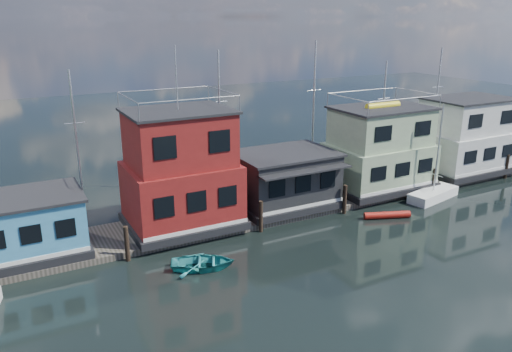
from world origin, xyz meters
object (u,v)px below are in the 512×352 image
dinghy_teal (203,262)px  red_kayak (387,215)px  houseboat_green (379,150)px  houseboat_white (465,137)px  houseboat_red (181,172)px  day_sailer (433,194)px  houseboat_blue (28,226)px  houseboat_dark (285,179)px

dinghy_teal → red_kayak: 14.61m
houseboat_green → houseboat_white: houseboat_green is taller
houseboat_green → red_kayak: houseboat_green is taller
houseboat_red → dinghy_teal: 6.96m
houseboat_red → day_sailer: houseboat_red is taller
dinghy_teal → houseboat_white: bearing=-55.0°
houseboat_blue → red_kayak: bearing=-12.2°
houseboat_blue → houseboat_white: size_ratio=0.76×
houseboat_dark → houseboat_white: size_ratio=0.88×
houseboat_dark → houseboat_white: bearing=0.1°
red_kayak → day_sailer: size_ratio=0.44×
houseboat_white → houseboat_red: bearing=-180.0°
houseboat_dark → houseboat_white: houseboat_white is taller
houseboat_dark → houseboat_green: 9.07m
houseboat_blue → houseboat_red: (9.50, 0.00, 1.90)m
dinghy_teal → red_kayak: dinghy_teal is taller
houseboat_blue → day_sailer: day_sailer is taller
red_kayak → day_sailer: bearing=33.9°
houseboat_white → houseboat_dark: bearing=-179.9°
houseboat_blue → day_sailer: 29.43m
houseboat_blue → houseboat_green: bearing=0.0°
houseboat_white → dinghy_teal: houseboat_white is taller
houseboat_green → red_kayak: size_ratio=2.48×
houseboat_white → dinghy_teal: 28.68m
houseboat_blue → houseboat_dark: (17.50, -0.02, 0.21)m
houseboat_dark → houseboat_green: (9.00, 0.02, 1.13)m
houseboat_dark → red_kayak: 7.85m
houseboat_blue → houseboat_red: size_ratio=0.54×
houseboat_red → houseboat_green: bearing=0.0°
red_kayak → day_sailer: 6.12m
houseboat_white → day_sailer: size_ratio=1.10×
houseboat_blue → houseboat_white: 36.52m
houseboat_red → houseboat_green: houseboat_red is taller
houseboat_green → day_sailer: 5.47m
day_sailer → houseboat_blue: bearing=160.6°
houseboat_red → houseboat_white: houseboat_red is taller
houseboat_green → dinghy_teal: houseboat_green is taller
red_kayak → dinghy_teal: bearing=-155.7°
houseboat_white → red_kayak: size_ratio=2.48×
houseboat_blue → houseboat_dark: 17.50m
houseboat_blue → day_sailer: size_ratio=0.84×
houseboat_blue → houseboat_dark: houseboat_dark is taller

